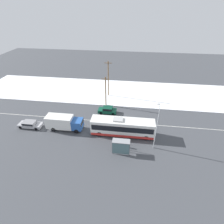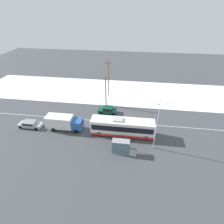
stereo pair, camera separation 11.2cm
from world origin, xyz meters
The scene contains 12 objects.
ground_plane centered at (0.00, 0.00, 0.00)m, with size 120.00×120.00×0.00m, color #424449.
snow_lot centered at (0.00, 14.11, 0.06)m, with size 80.00×15.61×0.12m.
lane_marking_center centered at (0.00, 0.00, 0.00)m, with size 60.00×0.12×0.00m.
city_bus centered at (0.80, -3.67, 1.66)m, with size 11.52×2.57×3.41m.
box_truck centered at (-10.50, -3.51, 1.59)m, with size 6.96×2.30×2.85m.
sedan_car centered at (-3.05, 3.25, 0.81)m, with size 4.02×1.80×1.50m.
parked_car_near_truck centered at (-17.43, -3.83, 0.73)m, with size 4.57×1.80×1.30m.
pedestrian_at_stop centered at (0.97, -6.94, 0.96)m, with size 0.56×0.25×1.56m.
bus_shelter centered at (0.93, -8.52, 1.68)m, with size 2.85×1.20×2.40m.
streetlamp centered at (6.35, -6.20, 4.88)m, with size 0.36×2.30×7.84m.
utility_pole_roadside centered at (-3.94, 6.61, 3.76)m, with size 1.80×0.24×7.16m.
utility_pole_snowlot centered at (-4.08, 11.72, 4.78)m, with size 1.80×0.24×9.18m.
Camera 2 is at (2.27, -29.18, 21.25)m, focal length 28.00 mm.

